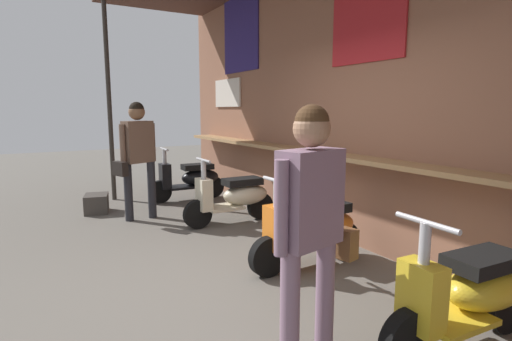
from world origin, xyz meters
TOP-DOWN VIEW (x-y plane):
  - ground_plane at (0.00, 0.00)m, footprint 28.22×28.22m
  - market_stall_facade at (-0.01, 1.87)m, footprint 10.08×2.40m
  - scooter_black at (-3.52, 1.08)m, footprint 0.47×1.40m
  - scooter_cream at (-1.77, 1.08)m, footprint 0.46×1.40m
  - scooter_orange at (0.06, 1.08)m, footprint 0.46×1.40m
  - scooter_yellow at (1.76, 1.08)m, footprint 0.48×1.40m
  - shopper_with_handbag at (1.39, -0.01)m, footprint 0.36×0.66m
  - shopper_browsing at (-2.65, -0.07)m, footprint 0.44×0.67m
  - merchandise_crate at (-3.40, -0.58)m, footprint 0.50×0.44m

SIDE VIEW (x-z plane):
  - ground_plane at x=0.00m, z-range 0.00..0.00m
  - merchandise_crate at x=-3.40m, z-range 0.00..0.29m
  - scooter_black at x=-3.52m, z-range -0.10..0.87m
  - scooter_cream at x=-1.77m, z-range -0.10..0.87m
  - scooter_orange at x=0.06m, z-range -0.10..0.87m
  - scooter_yellow at x=1.76m, z-range -0.10..0.87m
  - shopper_with_handbag at x=1.39m, z-range 0.18..1.84m
  - shopper_browsing at x=-2.65m, z-range 0.20..1.95m
  - market_stall_facade at x=-0.01m, z-range 0.19..3.96m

